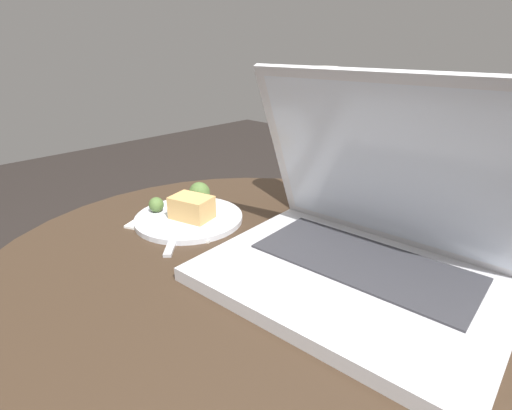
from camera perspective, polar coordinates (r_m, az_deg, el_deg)
The scene contains 6 objects.
table at distance 0.64m, azimuth -1.42°, elevation -17.91°, with size 0.73×0.73×0.57m.
napkin at distance 0.69m, azimuth -10.53°, elevation -2.26°, with size 0.19×0.16×0.00m.
laptop at distance 0.52m, azimuth 14.93°, elevation -5.13°, with size 0.37×0.28×0.26m.
beer_glass at distance 0.69m, azimuth 8.47°, elevation 8.72°, with size 0.06×0.06×0.25m.
snack_plate at distance 0.69m, azimuth -9.45°, elevation -1.00°, with size 0.18×0.18×0.05m.
fork at distance 0.67m, azimuth -10.99°, elevation -3.03°, with size 0.13×0.13×0.00m.
Camera 1 is at (0.35, -0.34, 0.85)m, focal length 28.00 mm.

